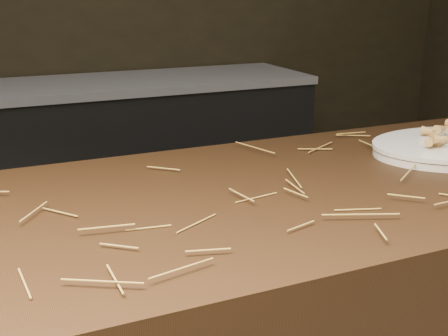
# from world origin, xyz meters

# --- Properties ---
(back_counter) EXTENTS (1.82, 0.62, 0.84)m
(back_counter) POSITION_xyz_m (0.30, 2.18, 0.42)
(back_counter) COLOR black
(back_counter) RESTS_ON ground
(straw_bedding) EXTENTS (1.40, 0.60, 0.02)m
(straw_bedding) POSITION_xyz_m (0.00, 0.30, 0.91)
(straw_bedding) COLOR #A38636
(straw_bedding) RESTS_ON main_counter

